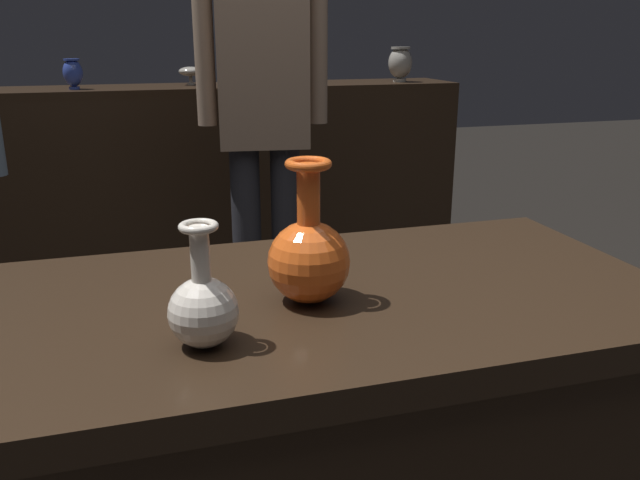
% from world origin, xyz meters
% --- Properties ---
extents(back_display_shelf, '(2.60, 0.40, 0.99)m').
position_xyz_m(back_display_shelf, '(0.00, 2.20, 0.49)').
color(back_display_shelf, black).
rests_on(back_display_shelf, ground_plane).
extents(vase_centerpiece, '(0.14, 0.14, 0.24)m').
position_xyz_m(vase_centerpiece, '(-0.05, -0.03, 0.88)').
color(vase_centerpiece, '#E55B1E').
rests_on(vase_centerpiece, display_plinth).
extents(vase_tall_behind, '(0.10, 0.10, 0.18)m').
position_xyz_m(vase_tall_behind, '(-0.23, -0.15, 0.86)').
color(vase_tall_behind, silver).
rests_on(vase_tall_behind, display_plinth).
extents(shelf_vase_left, '(0.08, 0.08, 0.13)m').
position_xyz_m(shelf_vase_left, '(-0.52, 2.13, 1.06)').
color(shelf_vase_left, '#2D429E').
rests_on(shelf_vase_left, back_display_shelf).
extents(shelf_vase_right, '(0.15, 0.15, 0.13)m').
position_xyz_m(shelf_vase_right, '(0.52, 2.21, 1.08)').
color(shelf_vase_right, '#2D429E').
rests_on(shelf_vase_right, back_display_shelf).
extents(shelf_vase_center, '(0.11, 0.11, 0.09)m').
position_xyz_m(shelf_vase_center, '(0.00, 2.24, 1.05)').
color(shelf_vase_center, gray).
rests_on(shelf_vase_center, back_display_shelf).
extents(shelf_vase_far_right, '(0.12, 0.12, 0.17)m').
position_xyz_m(shelf_vase_far_right, '(1.04, 2.15, 1.08)').
color(shelf_vase_far_right, gray).
rests_on(shelf_vase_far_right, back_display_shelf).
extents(visitor_center_back, '(0.47, 0.22, 1.68)m').
position_xyz_m(visitor_center_back, '(0.17, 1.35, 0.99)').
color(visitor_center_back, '#232328').
rests_on(visitor_center_back, ground_plane).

